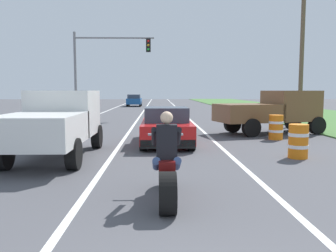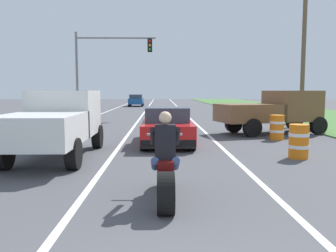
{
  "view_description": "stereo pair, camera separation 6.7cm",
  "coord_description": "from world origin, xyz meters",
  "px_view_note": "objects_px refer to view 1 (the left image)",
  "views": [
    {
      "loc": [
        -0.41,
        -2.13,
        1.97
      ],
      "look_at": [
        -0.13,
        7.48,
        1.0
      ],
      "focal_mm": 37.29,
      "sensor_mm": 36.0,
      "label": 1
    },
    {
      "loc": [
        -0.35,
        -2.14,
        1.97
      ],
      "look_at": [
        -0.13,
        7.48,
        1.0
      ],
      "focal_mm": 37.29,
      "sensor_mm": 36.0,
      "label": 2
    }
  ],
  "objects_px": {
    "pickup_truck_left_lane_white": "(56,120)",
    "pickup_truck_right_shoulder_brown": "(273,110)",
    "distant_car_far_ahead": "(134,100)",
    "motorcycle_with_rider": "(167,170)",
    "traffic_light_mast_near": "(101,60)",
    "construction_barrel_nearest": "(298,141)",
    "sports_car_red": "(166,127)",
    "construction_barrel_mid": "(276,127)"
  },
  "relations": [
    {
      "from": "pickup_truck_left_lane_white",
      "to": "pickup_truck_right_shoulder_brown",
      "type": "bearing_deg",
      "value": 34.25
    },
    {
      "from": "pickup_truck_right_shoulder_brown",
      "to": "distant_car_far_ahead",
      "type": "xyz_separation_m",
      "value": [
        -8.32,
        28.61,
        -0.33
      ]
    },
    {
      "from": "motorcycle_with_rider",
      "to": "traffic_light_mast_near",
      "type": "relative_size",
      "value": 0.37
    },
    {
      "from": "construction_barrel_nearest",
      "to": "distant_car_far_ahead",
      "type": "relative_size",
      "value": 0.25
    },
    {
      "from": "pickup_truck_left_lane_white",
      "to": "sports_car_red",
      "type": "bearing_deg",
      "value": 39.16
    },
    {
      "from": "sports_car_red",
      "to": "pickup_truck_right_shoulder_brown",
      "type": "xyz_separation_m",
      "value": [
        5.01,
        2.97,
        0.48
      ]
    },
    {
      "from": "traffic_light_mast_near",
      "to": "motorcycle_with_rider",
      "type": "bearing_deg",
      "value": -77.57
    },
    {
      "from": "motorcycle_with_rider",
      "to": "sports_car_red",
      "type": "xyz_separation_m",
      "value": [
        0.17,
        6.95,
        0.04
      ]
    },
    {
      "from": "sports_car_red",
      "to": "construction_barrel_nearest",
      "type": "bearing_deg",
      "value": -37.97
    },
    {
      "from": "construction_barrel_nearest",
      "to": "construction_barrel_mid",
      "type": "xyz_separation_m",
      "value": [
        0.67,
        3.91,
        0.0
      ]
    },
    {
      "from": "pickup_truck_left_lane_white",
      "to": "construction_barrel_mid",
      "type": "xyz_separation_m",
      "value": [
        7.77,
        3.63,
        -0.6
      ]
    },
    {
      "from": "pickup_truck_left_lane_white",
      "to": "motorcycle_with_rider",
      "type": "bearing_deg",
      "value": -53.74
    },
    {
      "from": "pickup_truck_right_shoulder_brown",
      "to": "construction_barrel_nearest",
      "type": "xyz_separation_m",
      "value": [
        -1.22,
        -5.94,
        -0.6
      ]
    },
    {
      "from": "motorcycle_with_rider",
      "to": "construction_barrel_nearest",
      "type": "height_order",
      "value": "motorcycle_with_rider"
    },
    {
      "from": "pickup_truck_left_lane_white",
      "to": "pickup_truck_right_shoulder_brown",
      "type": "height_order",
      "value": "same"
    },
    {
      "from": "traffic_light_mast_near",
      "to": "distant_car_far_ahead",
      "type": "bearing_deg",
      "value": 87.28
    },
    {
      "from": "distant_car_far_ahead",
      "to": "traffic_light_mast_near",
      "type": "bearing_deg",
      "value": -92.72
    },
    {
      "from": "pickup_truck_left_lane_white",
      "to": "distant_car_far_ahead",
      "type": "xyz_separation_m",
      "value": [
        -0.01,
        34.27,
        -0.33
      ]
    },
    {
      "from": "motorcycle_with_rider",
      "to": "traffic_light_mast_near",
      "type": "bearing_deg",
      "value": 102.43
    },
    {
      "from": "pickup_truck_left_lane_white",
      "to": "distant_car_far_ahead",
      "type": "distance_m",
      "value": 34.27
    },
    {
      "from": "sports_car_red",
      "to": "traffic_light_mast_near",
      "type": "height_order",
      "value": "traffic_light_mast_near"
    },
    {
      "from": "motorcycle_with_rider",
      "to": "traffic_light_mast_near",
      "type": "height_order",
      "value": "traffic_light_mast_near"
    },
    {
      "from": "motorcycle_with_rider",
      "to": "construction_barrel_mid",
      "type": "height_order",
      "value": "motorcycle_with_rider"
    },
    {
      "from": "pickup_truck_right_shoulder_brown",
      "to": "construction_barrel_mid",
      "type": "height_order",
      "value": "pickup_truck_right_shoulder_brown"
    },
    {
      "from": "pickup_truck_right_shoulder_brown",
      "to": "distant_car_far_ahead",
      "type": "relative_size",
      "value": 1.29
    },
    {
      "from": "sports_car_red",
      "to": "construction_barrel_nearest",
      "type": "relative_size",
      "value": 4.3
    },
    {
      "from": "sports_car_red",
      "to": "pickup_truck_right_shoulder_brown",
      "type": "bearing_deg",
      "value": 30.67
    },
    {
      "from": "pickup_truck_right_shoulder_brown",
      "to": "traffic_light_mast_near",
      "type": "distance_m",
      "value": 13.01
    },
    {
      "from": "motorcycle_with_rider",
      "to": "pickup_truck_right_shoulder_brown",
      "type": "height_order",
      "value": "pickup_truck_right_shoulder_brown"
    },
    {
      "from": "traffic_light_mast_near",
      "to": "distant_car_far_ahead",
      "type": "height_order",
      "value": "traffic_light_mast_near"
    },
    {
      "from": "motorcycle_with_rider",
      "to": "pickup_truck_left_lane_white",
      "type": "bearing_deg",
      "value": 126.26
    },
    {
      "from": "pickup_truck_right_shoulder_brown",
      "to": "construction_barrel_nearest",
      "type": "bearing_deg",
      "value": -101.57
    },
    {
      "from": "distant_car_far_ahead",
      "to": "pickup_truck_left_lane_white",
      "type": "bearing_deg",
      "value": -89.98
    },
    {
      "from": "distant_car_far_ahead",
      "to": "motorcycle_with_rider",
      "type": "bearing_deg",
      "value": -85.34
    },
    {
      "from": "sports_car_red",
      "to": "traffic_light_mast_near",
      "type": "relative_size",
      "value": 0.72
    },
    {
      "from": "construction_barrel_nearest",
      "to": "traffic_light_mast_near",
      "type": "bearing_deg",
      "value": 118.93
    },
    {
      "from": "sports_car_red",
      "to": "construction_barrel_nearest",
      "type": "height_order",
      "value": "sports_car_red"
    },
    {
      "from": "pickup_truck_right_shoulder_brown",
      "to": "construction_barrel_mid",
      "type": "xyz_separation_m",
      "value": [
        -0.54,
        -2.03,
        -0.6
      ]
    },
    {
      "from": "sports_car_red",
      "to": "distant_car_far_ahead",
      "type": "relative_size",
      "value": 1.08
    },
    {
      "from": "motorcycle_with_rider",
      "to": "sports_car_red",
      "type": "bearing_deg",
      "value": 88.63
    },
    {
      "from": "pickup_truck_right_shoulder_brown",
      "to": "construction_barrel_nearest",
      "type": "distance_m",
      "value": 6.09
    },
    {
      "from": "traffic_light_mast_near",
      "to": "distant_car_far_ahead",
      "type": "xyz_separation_m",
      "value": [
        0.95,
        19.98,
        -3.29
      ]
    }
  ]
}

